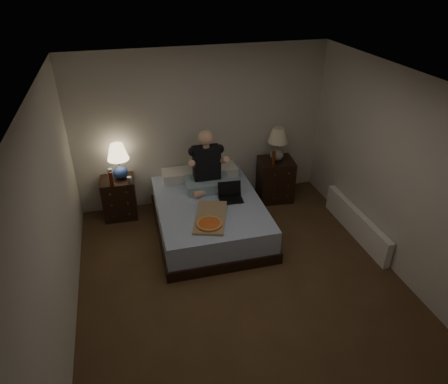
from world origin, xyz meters
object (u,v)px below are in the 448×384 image
object	(u,v)px
lamp_right	(278,144)
person	(207,161)
bed	(209,215)
nightstand_left	(119,197)
beer_bottle_right	(273,158)
laptop	(231,193)
soda_can	(129,180)
lamp_left	(119,162)
water_bottle	(111,177)
beer_bottle_left	(111,179)
pizza_box	(209,224)
nightstand_right	(275,179)
radiator	(356,223)

from	to	relation	value
lamp_right	person	size ratio (longest dim) A/B	0.60
bed	person	size ratio (longest dim) A/B	2.14
nightstand_left	beer_bottle_right	distance (m)	2.50
beer_bottle_right	laptop	xyz separation A→B (m)	(-0.85, -0.53, -0.21)
soda_can	laptop	size ratio (longest dim) A/B	0.29
lamp_left	water_bottle	xyz separation A→B (m)	(-0.14, -0.16, -0.16)
lamp_right	beer_bottle_left	xyz separation A→B (m)	(-2.62, -0.06, -0.23)
lamp_right	pizza_box	world-z (taller)	lamp_right
lamp_left	beer_bottle_right	distance (m)	2.39
lamp_left	laptop	size ratio (longest dim) A/B	1.65
lamp_right	laptop	bearing A→B (deg)	-145.14
beer_bottle_left	pizza_box	world-z (taller)	beer_bottle_left
bed	nightstand_right	world-z (taller)	nightstand_right
nightstand_right	beer_bottle_right	size ratio (longest dim) A/B	3.10
lamp_left	beer_bottle_left	bearing A→B (deg)	-122.33
bed	radiator	xyz separation A→B (m)	(2.06, -0.69, -0.05)
radiator	bed	bearing A→B (deg)	161.46
lamp_left	radiator	size ratio (longest dim) A/B	0.35
person	radiator	bearing A→B (deg)	-26.55
lamp_left	pizza_box	distance (m)	1.80
nightstand_left	lamp_right	xyz separation A→B (m)	(2.55, -0.13, 0.67)
laptop	beer_bottle_left	bearing A→B (deg)	164.88
bed	pizza_box	size ratio (longest dim) A/B	2.62
bed	lamp_left	size ratio (longest dim) A/B	3.56
pizza_box	person	bearing A→B (deg)	96.91
nightstand_right	radiator	world-z (taller)	nightstand_right
nightstand_left	radiator	size ratio (longest dim) A/B	0.41
person	bed	bearing A→B (deg)	-98.90
nightstand_left	laptop	world-z (taller)	laptop
water_bottle	soda_can	size ratio (longest dim) A/B	2.50
beer_bottle_left	laptop	bearing A→B (deg)	-20.10
beer_bottle_left	beer_bottle_right	xyz separation A→B (m)	(2.51, -0.07, 0.06)
person	radiator	world-z (taller)	person
nightstand_right	radiator	xyz separation A→B (m)	(0.77, -1.30, -0.16)
bed	nightstand_left	size ratio (longest dim) A/B	3.06
nightstand_left	radiator	bearing A→B (deg)	-21.00
beer_bottle_left	beer_bottle_right	world-z (taller)	beer_bottle_right
soda_can	laptop	bearing A→B (deg)	-24.50
bed	pizza_box	distance (m)	0.71
soda_can	lamp_right	bearing A→B (deg)	0.82
nightstand_right	laptop	size ratio (longest dim) A/B	2.10
nightstand_right	person	world-z (taller)	person
nightstand_right	beer_bottle_right	distance (m)	0.51
soda_can	radiator	xyz separation A→B (m)	(3.14, -1.27, -0.50)
lamp_left	radiator	world-z (taller)	lamp_left
beer_bottle_left	beer_bottle_right	distance (m)	2.51
person	soda_can	bearing A→B (deg)	171.25
nightstand_right	beer_bottle_left	distance (m)	2.66
nightstand_right	water_bottle	bearing A→B (deg)	-173.74
radiator	lamp_left	bearing A→B (deg)	155.85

